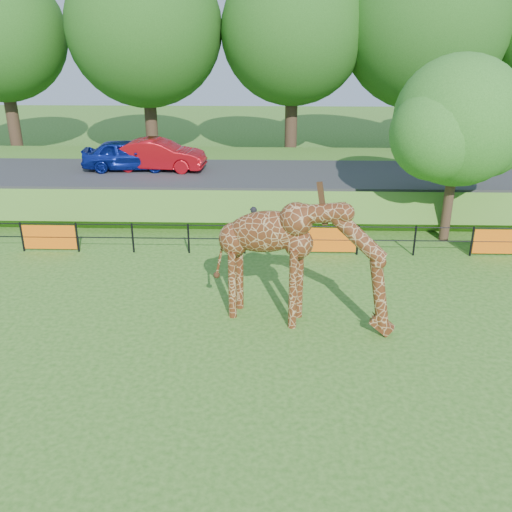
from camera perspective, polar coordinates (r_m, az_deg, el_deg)
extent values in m
plane|color=#2F6519|center=(13.40, -2.77, -12.91)|extent=(90.00, 90.00, 0.00)
cube|color=#2F6519|center=(27.33, -0.40, 7.55)|extent=(40.00, 9.00, 1.30)
cube|color=#2F2F31|center=(25.70, -0.53, 8.20)|extent=(40.00, 5.00, 0.12)
imported|color=#12269A|center=(26.74, -12.73, 9.85)|extent=(4.09, 1.90, 1.36)
imported|color=red|center=(26.42, -9.71, 9.95)|extent=(4.29, 1.83, 1.37)
imported|color=black|center=(21.05, -0.30, 3.08)|extent=(0.59, 0.45, 1.45)
cylinder|color=#372518|center=(22.36, 18.70, 5.40)|extent=(0.36, 0.36, 3.20)
sphere|color=#28621B|center=(21.74, 19.66, 12.61)|extent=(4.60, 4.60, 4.60)
sphere|color=#28621B|center=(22.83, 21.81, 11.57)|extent=(3.45, 3.45, 3.45)
sphere|color=#28621B|center=(20.88, 17.64, 11.53)|extent=(3.22, 3.22, 3.22)
cylinder|color=#372518|center=(36.48, -23.16, 12.60)|extent=(0.70, 0.70, 5.00)
cylinder|color=#372518|center=(34.00, -10.46, 13.39)|extent=(0.70, 0.70, 5.00)
sphere|color=#1B4612|center=(33.59, -11.08, 21.50)|extent=(8.40, 8.40, 8.40)
cylinder|color=#372518|center=(33.30, 3.53, 13.52)|extent=(0.70, 0.70, 5.00)
sphere|color=#1B4612|center=(32.88, 3.74, 21.53)|extent=(7.80, 7.80, 7.80)
cylinder|color=#372518|center=(34.25, 15.63, 13.00)|extent=(0.70, 0.70, 5.00)
sphere|color=#1B4612|center=(33.83, 16.56, 21.22)|extent=(8.80, 8.80, 8.80)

